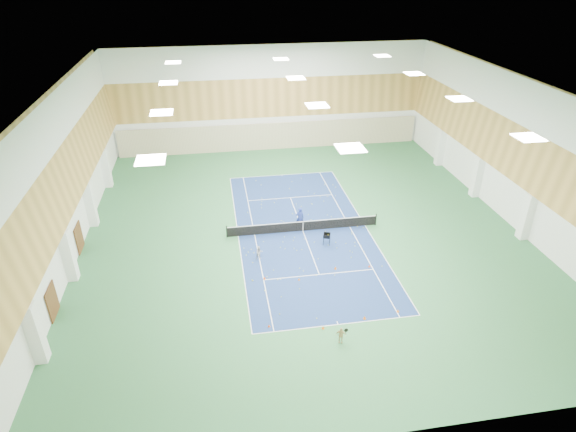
{
  "coord_description": "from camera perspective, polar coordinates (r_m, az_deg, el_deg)",
  "views": [
    {
      "loc": [
        -6.94,
        -34.5,
        20.71
      ],
      "look_at": [
        -1.41,
        -0.79,
        2.0
      ],
      "focal_mm": 30.0,
      "sensor_mm": 36.0,
      "label": 1
    }
  ],
  "objects": [
    {
      "name": "ground",
      "position": [
        40.83,
        1.78,
        -1.78
      ],
      "size": [
        40.0,
        40.0,
        0.0
      ],
      "primitive_type": "plane",
      "color": "#2B663A",
      "rests_on": "ground"
    },
    {
      "name": "room_shell",
      "position": [
        38.14,
        1.91,
        6.01
      ],
      "size": [
        36.0,
        40.0,
        12.0
      ],
      "primitive_type": null,
      "color": "white",
      "rests_on": "ground"
    },
    {
      "name": "wood_cladding",
      "position": [
        37.42,
        1.96,
        8.83
      ],
      "size": [
        36.0,
        40.0,
        8.0
      ],
      "primitive_type": null,
      "color": "tan",
      "rests_on": "room_shell"
    },
    {
      "name": "ceiling_light_grid",
      "position": [
        36.28,
        2.07,
        14.67
      ],
      "size": [
        21.4,
        25.4,
        0.06
      ],
      "primitive_type": null,
      "color": "white",
      "rests_on": "room_shell"
    },
    {
      "name": "court_surface",
      "position": [
        40.83,
        1.78,
        -1.78
      ],
      "size": [
        10.97,
        23.77,
        0.01
      ],
      "primitive_type": "cube",
      "color": "navy",
      "rests_on": "ground"
    },
    {
      "name": "tennis_balls_scatter",
      "position": [
        40.81,
        1.78,
        -1.73
      ],
      "size": [
        10.57,
        22.77,
        0.07
      ],
      "primitive_type": null,
      "color": "gold",
      "rests_on": "ground"
    },
    {
      "name": "tennis_net",
      "position": [
        40.56,
        1.79,
        -1.11
      ],
      "size": [
        12.8,
        0.1,
        1.1
      ],
      "primitive_type": null,
      "color": "black",
      "rests_on": "ground"
    },
    {
      "name": "back_curtain",
      "position": [
        57.94,
        -1.93,
        9.43
      ],
      "size": [
        35.4,
        0.16,
        3.2
      ],
      "primitive_type": "cube",
      "color": "#C6B793",
      "rests_on": "ground"
    },
    {
      "name": "door_left_a",
      "position": [
        34.75,
        -26.15,
        -9.09
      ],
      "size": [
        0.08,
        1.8,
        2.2
      ],
      "primitive_type": "cube",
      "color": "#593319",
      "rests_on": "ground"
    },
    {
      "name": "door_left_b",
      "position": [
        41.18,
        -23.52,
        -2.36
      ],
      "size": [
        0.08,
        1.8,
        2.2
      ],
      "primitive_type": "cube",
      "color": "#593319",
      "rests_on": "ground"
    },
    {
      "name": "coach",
      "position": [
        40.84,
        1.41,
        -0.21
      ],
      "size": [
        0.72,
        0.49,
        1.93
      ],
      "primitive_type": "imported",
      "rotation": [
        0.0,
        0.0,
        3.1
      ],
      "color": "navy",
      "rests_on": "ground"
    },
    {
      "name": "child_court",
      "position": [
        37.0,
        -3.43,
        -4.35
      ],
      "size": [
        0.63,
        0.55,
        1.12
      ],
      "primitive_type": "imported",
      "rotation": [
        0.0,
        0.0,
        0.26
      ],
      "color": "#9898A0",
      "rests_on": "ground"
    },
    {
      "name": "child_apron",
      "position": [
        29.92,
        6.27,
        -13.85
      ],
      "size": [
        0.7,
        0.44,
        1.11
      ],
      "primitive_type": "imported",
      "rotation": [
        0.0,
        0.0,
        -0.28
      ],
      "color": "tan",
      "rests_on": "ground"
    },
    {
      "name": "ball_cart",
      "position": [
        38.88,
        4.61,
        -2.72
      ],
      "size": [
        0.73,
        0.73,
        0.99
      ],
      "primitive_type": null,
      "rotation": [
        0.0,
        0.0,
        -0.33
      ],
      "color": "black",
      "rests_on": "ground"
    },
    {
      "name": "cone_svc_a",
      "position": [
        35.03,
        -2.82,
        -7.34
      ],
      "size": [
        0.21,
        0.21,
        0.23
      ],
      "primitive_type": "cone",
      "color": "#F64C0C",
      "rests_on": "ground"
    },
    {
      "name": "cone_svc_b",
      "position": [
        34.92,
        1.31,
        -7.49
      ],
      "size": [
        0.17,
        0.17,
        0.19
      ],
      "primitive_type": "cone",
      "color": "orange",
      "rests_on": "ground"
    },
    {
      "name": "cone_svc_c",
      "position": [
        36.2,
        5.64,
        -6.13
      ],
      "size": [
        0.21,
        0.21,
        0.23
      ],
      "primitive_type": "cone",
      "color": "#D55B0B",
      "rests_on": "ground"
    },
    {
      "name": "cone_svc_d",
      "position": [
        36.77,
        9.61,
        -5.86
      ],
      "size": [
        0.17,
        0.17,
        0.19
      ],
      "primitive_type": "cone",
      "color": "#DF3D0B",
      "rests_on": "ground"
    },
    {
      "name": "cone_base_a",
      "position": [
        31.09,
        -2.27,
        -12.85
      ],
      "size": [
        0.17,
        0.17,
        0.19
      ],
      "primitive_type": "cone",
      "color": "#E94D0C",
      "rests_on": "ground"
    },
    {
      "name": "cone_base_b",
      "position": [
        31.01,
        4.17,
        -13.03
      ],
      "size": [
        0.19,
        0.19,
        0.21
      ],
      "primitive_type": "cone",
      "color": "#F6610C",
      "rests_on": "ground"
    },
    {
      "name": "cone_base_c",
      "position": [
        31.99,
        9.07,
        -11.79
      ],
      "size": [
        0.22,
        0.22,
        0.24
      ],
      "primitive_type": "cone",
      "color": "orange",
      "rests_on": "ground"
    },
    {
      "name": "cone_base_d",
      "position": [
        32.95,
        12.9,
        -10.89
      ],
      "size": [
        0.18,
        0.18,
        0.2
      ],
      "primitive_type": "cone",
      "color": "orange",
      "rests_on": "ground"
    }
  ]
}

